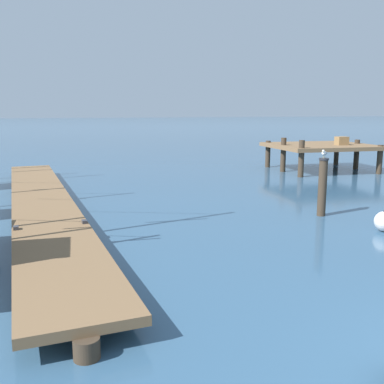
% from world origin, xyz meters
% --- Properties ---
extents(floating_dock, '(2.16, 18.77, 0.53)m').
position_xyz_m(floating_dock, '(-5.17, 12.01, 0.36)').
color(floating_dock, brown).
rests_on(floating_dock, ground).
extents(pier_platform, '(5.73, 5.29, 1.87)m').
position_xyz_m(pier_platform, '(9.50, 17.38, 1.27)').
color(pier_platform, brown).
rests_on(pier_platform, ground).
extents(mooring_piling, '(0.30, 0.30, 1.80)m').
position_xyz_m(mooring_piling, '(2.95, 8.49, 0.94)').
color(mooring_piling, '#3D3023').
rests_on(mooring_piling, ground).
extents(perched_seagull, '(0.32, 0.29, 0.27)m').
position_xyz_m(perched_seagull, '(2.95, 8.50, 1.95)').
color(perched_seagull, gold).
rests_on(perched_seagull, mooring_piling).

